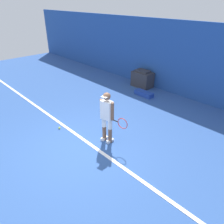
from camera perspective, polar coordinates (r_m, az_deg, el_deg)
name	(u,v)px	position (r m, az deg, el deg)	size (l,w,h in m)	color
ground_plane	(80,149)	(6.48, -8.30, -9.65)	(24.00, 24.00, 0.00)	#2D5193
back_wall	(189,62)	(9.74, 19.50, 12.31)	(24.00, 0.10, 3.12)	#234C99
court_baseline	(90,144)	(6.64, -5.77, -8.37)	(21.60, 0.10, 0.01)	white
tennis_player	(107,116)	(6.29, -1.23, -0.95)	(0.94, 0.31, 1.59)	brown
tennis_ball	(59,128)	(7.53, -13.57, -4.04)	(0.07, 0.07, 0.07)	#D1E533
covered_chair	(142,79)	(10.83, 7.94, 8.57)	(0.99, 0.61, 0.83)	#333338
equipment_bag	(144,94)	(9.86, 8.31, 4.78)	(0.87, 0.33, 0.20)	#1E3D99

